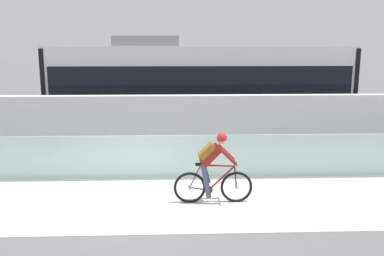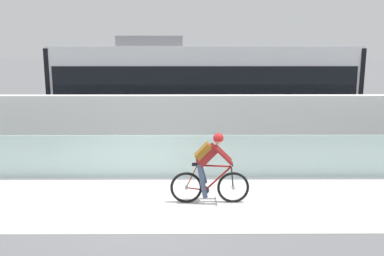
% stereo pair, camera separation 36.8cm
% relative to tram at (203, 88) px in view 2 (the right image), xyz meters
% --- Properties ---
extents(ground_plane, '(200.00, 200.00, 0.00)m').
position_rel_tram_xyz_m(ground_plane, '(-1.44, -6.85, -1.89)').
color(ground_plane, slate).
extents(bike_path_deck, '(32.00, 3.20, 0.01)m').
position_rel_tram_xyz_m(bike_path_deck, '(-1.44, -6.85, -1.89)').
color(bike_path_deck, silver).
rests_on(bike_path_deck, ground).
extents(glass_parapet, '(32.00, 0.05, 1.16)m').
position_rel_tram_xyz_m(glass_parapet, '(-1.44, -5.00, -1.31)').
color(glass_parapet, silver).
rests_on(glass_parapet, ground).
extents(concrete_barrier_wall, '(32.00, 0.36, 2.00)m').
position_rel_tram_xyz_m(concrete_barrier_wall, '(-1.44, -3.20, -0.89)').
color(concrete_barrier_wall, white).
rests_on(concrete_barrier_wall, ground).
extents(tram_rail_near, '(32.00, 0.08, 0.01)m').
position_rel_tram_xyz_m(tram_rail_near, '(-1.44, -0.72, -1.89)').
color(tram_rail_near, '#595654').
rests_on(tram_rail_near, ground).
extents(tram_rail_far, '(32.00, 0.08, 0.01)m').
position_rel_tram_xyz_m(tram_rail_far, '(-1.44, 0.72, -1.89)').
color(tram_rail_far, '#595654').
rests_on(tram_rail_far, ground).
extents(tram, '(11.06, 2.54, 3.81)m').
position_rel_tram_xyz_m(tram, '(0.00, 0.00, 0.00)').
color(tram, silver).
rests_on(tram, ground).
extents(cyclist_on_bike, '(1.77, 0.58, 1.61)m').
position_rel_tram_xyz_m(cyclist_on_bike, '(-0.07, -6.85, -1.09)').
color(cyclist_on_bike, black).
rests_on(cyclist_on_bike, ground).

